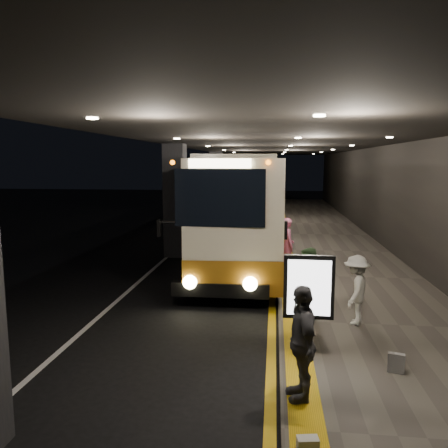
# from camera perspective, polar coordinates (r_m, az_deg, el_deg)

# --- Properties ---
(ground) EXTENTS (90.00, 90.00, 0.00)m
(ground) POSITION_cam_1_polar(r_m,az_deg,el_deg) (13.45, -3.79, -7.90)
(ground) COLOR black
(lane_line_white) EXTENTS (0.12, 50.00, 0.01)m
(lane_line_white) POSITION_cam_1_polar(r_m,az_deg,el_deg) (18.57, -6.49, -3.45)
(lane_line_white) COLOR silver
(lane_line_white) RESTS_ON ground
(kerb_stripe_yellow) EXTENTS (0.18, 50.00, 0.01)m
(kerb_stripe_yellow) POSITION_cam_1_polar(r_m,az_deg,el_deg) (18.10, 6.45, -3.75)
(kerb_stripe_yellow) COLOR gold
(kerb_stripe_yellow) RESTS_ON ground
(sidewalk) EXTENTS (4.50, 50.00, 0.15)m
(sidewalk) POSITION_cam_1_polar(r_m,az_deg,el_deg) (18.24, 14.03, -3.63)
(sidewalk) COLOR #514C44
(sidewalk) RESTS_ON ground
(tactile_strip) EXTENTS (0.50, 50.00, 0.01)m
(tactile_strip) POSITION_cam_1_polar(r_m,az_deg,el_deg) (18.07, 8.04, -3.31)
(tactile_strip) COLOR gold
(tactile_strip) RESTS_ON sidewalk
(terminal_wall) EXTENTS (0.10, 50.00, 6.00)m
(terminal_wall) POSITION_cam_1_polar(r_m,az_deg,el_deg) (18.33, 21.36, 5.34)
(terminal_wall) COLOR black
(terminal_wall) RESTS_ON ground
(support_columns) EXTENTS (0.80, 24.80, 4.40)m
(support_columns) POSITION_cam_1_polar(r_m,az_deg,el_deg) (17.22, -6.38, 3.03)
(support_columns) COLOR black
(support_columns) RESTS_ON ground
(canopy) EXTENTS (9.00, 50.00, 0.40)m
(canopy) POSITION_cam_1_polar(r_m,az_deg,el_deg) (17.74, 7.18, 10.93)
(canopy) COLOR black
(canopy) RESTS_ON support_columns
(coach_main) EXTENTS (3.13, 12.26, 3.79)m
(coach_main) POSITION_cam_1_polar(r_m,az_deg,el_deg) (16.52, 2.04, 1.54)
(coach_main) COLOR beige
(coach_main) RESTS_ON ground
(coach_second) EXTENTS (2.50, 11.66, 3.66)m
(coach_second) POSITION_cam_1_polar(r_m,az_deg,el_deg) (29.73, 3.95, 4.31)
(coach_second) COLOR beige
(coach_second) RESTS_ON ground
(coach_third) EXTENTS (2.59, 12.10, 3.80)m
(coach_third) POSITION_cam_1_polar(r_m,az_deg,el_deg) (43.03, 4.48, 5.55)
(coach_third) COLOR beige
(coach_third) RESTS_ON ground
(passenger_boarding) EXTENTS (0.59, 0.75, 1.79)m
(passenger_boarding) POSITION_cam_1_polar(r_m,az_deg,el_deg) (14.18, 8.28, -2.79)
(passenger_boarding) COLOR #C85D8C
(passenger_boarding) RESTS_ON sidewalk
(passenger_waiting_green) EXTENTS (0.52, 0.81, 1.64)m
(passenger_waiting_green) POSITION_cam_1_polar(r_m,az_deg,el_deg) (10.15, 10.87, -7.66)
(passenger_waiting_green) COLOR #3C6538
(passenger_waiting_green) RESTS_ON sidewalk
(passenger_waiting_white) EXTENTS (0.79, 1.09, 1.54)m
(passenger_waiting_white) POSITION_cam_1_polar(r_m,az_deg,el_deg) (10.12, 16.87, -8.22)
(passenger_waiting_white) COLOR silver
(passenger_waiting_white) RESTS_ON sidewalk
(passenger_waiting_grey) EXTENTS (0.69, 1.11, 1.76)m
(passenger_waiting_grey) POSITION_cam_1_polar(r_m,az_deg,el_deg) (6.84, 10.12, -14.99)
(passenger_waiting_grey) COLOR #4D4D52
(passenger_waiting_grey) RESTS_ON sidewalk
(bag_polka) EXTENTS (0.30, 0.18, 0.33)m
(bag_polka) POSITION_cam_1_polar(r_m,az_deg,el_deg) (8.31, 21.56, -16.52)
(bag_polka) COLOR black
(bag_polka) RESTS_ON sidewalk
(info_sign) EXTENTS (0.90, 0.14, 1.91)m
(info_sign) POSITION_cam_1_polar(r_m,az_deg,el_deg) (8.06, 11.01, -8.33)
(info_sign) COLOR black
(info_sign) RESTS_ON sidewalk
(stanchion_post) EXTENTS (0.05, 0.05, 1.15)m
(stanchion_post) POSITION_cam_1_polar(r_m,az_deg,el_deg) (10.95, 8.58, -7.77)
(stanchion_post) COLOR black
(stanchion_post) RESTS_ON sidewalk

